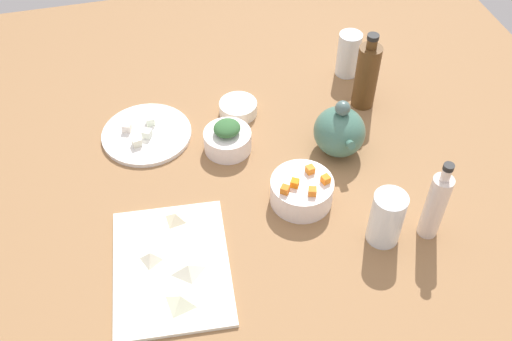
{
  "coord_description": "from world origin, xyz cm",
  "views": [
    {
      "loc": [
        93.24,
        -23.42,
        110.24
      ],
      "look_at": [
        0.0,
        0.0,
        8.0
      ],
      "focal_mm": 41.35,
      "sensor_mm": 36.0,
      "label": 1
    }
  ],
  "objects_px": {
    "plate_tofu": "(147,134)",
    "drinking_glass_1": "(349,54)",
    "bowl_small_side": "(238,108)",
    "bottle_1": "(436,205)",
    "bowl_greens": "(228,141)",
    "bowl_carrots": "(302,191)",
    "bottle_0": "(367,75)",
    "teapot": "(340,131)",
    "cutting_board": "(172,266)",
    "drinking_glass_0": "(387,218)"
  },
  "relations": [
    {
      "from": "teapot",
      "to": "bottle_0",
      "type": "relative_size",
      "value": 0.7
    },
    {
      "from": "bottle_1",
      "to": "teapot",
      "type": "bearing_deg",
      "value": -160.12
    },
    {
      "from": "bowl_greens",
      "to": "bottle_0",
      "type": "xyz_separation_m",
      "value": [
        -0.08,
        0.4,
        0.07
      ]
    },
    {
      "from": "bottle_0",
      "to": "drinking_glass_0",
      "type": "bearing_deg",
      "value": -15.59
    },
    {
      "from": "cutting_board",
      "to": "plate_tofu",
      "type": "height_order",
      "value": "plate_tofu"
    },
    {
      "from": "bowl_small_side",
      "to": "bottle_1",
      "type": "height_order",
      "value": "bottle_1"
    },
    {
      "from": "teapot",
      "to": "plate_tofu",
      "type": "bearing_deg",
      "value": -109.93
    },
    {
      "from": "plate_tofu",
      "to": "bottle_1",
      "type": "height_order",
      "value": "bottle_1"
    },
    {
      "from": "bowl_small_side",
      "to": "bottle_0",
      "type": "height_order",
      "value": "bottle_0"
    },
    {
      "from": "bottle_0",
      "to": "drinking_glass_1",
      "type": "relative_size",
      "value": 1.7
    },
    {
      "from": "teapot",
      "to": "bottle_1",
      "type": "relative_size",
      "value": 0.72
    },
    {
      "from": "teapot",
      "to": "drinking_glass_0",
      "type": "distance_m",
      "value": 0.29
    },
    {
      "from": "cutting_board",
      "to": "bottle_0",
      "type": "xyz_separation_m",
      "value": [
        -0.41,
        0.6,
        0.09
      ]
    },
    {
      "from": "bowl_small_side",
      "to": "cutting_board",
      "type": "bearing_deg",
      "value": -28.89
    },
    {
      "from": "teapot",
      "to": "bowl_carrots",
      "type": "bearing_deg",
      "value": -44.95
    },
    {
      "from": "bowl_small_side",
      "to": "bottle_0",
      "type": "bearing_deg",
      "value": 82.62
    },
    {
      "from": "bowl_carrots",
      "to": "bowl_small_side",
      "type": "distance_m",
      "value": 0.35
    },
    {
      "from": "plate_tofu",
      "to": "bottle_1",
      "type": "distance_m",
      "value": 0.75
    },
    {
      "from": "cutting_board",
      "to": "bottle_1",
      "type": "distance_m",
      "value": 0.59
    },
    {
      "from": "plate_tofu",
      "to": "drinking_glass_1",
      "type": "xyz_separation_m",
      "value": [
        -0.13,
        0.61,
        0.06
      ]
    },
    {
      "from": "bottle_1",
      "to": "drinking_glass_1",
      "type": "xyz_separation_m",
      "value": [
        -0.6,
        0.03,
        -0.03
      ]
    },
    {
      "from": "teapot",
      "to": "bottle_1",
      "type": "height_order",
      "value": "bottle_1"
    },
    {
      "from": "bowl_carrots",
      "to": "bowl_small_side",
      "type": "relative_size",
      "value": 1.43
    },
    {
      "from": "drinking_glass_1",
      "to": "teapot",
      "type": "bearing_deg",
      "value": -24.13
    },
    {
      "from": "bottle_1",
      "to": "bowl_greens",
      "type": "bearing_deg",
      "value": -134.41
    },
    {
      "from": "cutting_board",
      "to": "bowl_greens",
      "type": "distance_m",
      "value": 0.38
    },
    {
      "from": "cutting_board",
      "to": "teapot",
      "type": "bearing_deg",
      "value": 118.78
    },
    {
      "from": "bowl_carrots",
      "to": "bottle_0",
      "type": "height_order",
      "value": "bottle_0"
    },
    {
      "from": "plate_tofu",
      "to": "bottle_1",
      "type": "xyz_separation_m",
      "value": [
        0.47,
        0.58,
        0.09
      ]
    },
    {
      "from": "bottle_1",
      "to": "bowl_small_side",
      "type": "bearing_deg",
      "value": -147.07
    },
    {
      "from": "cutting_board",
      "to": "bottle_0",
      "type": "bearing_deg",
      "value": 124.68
    },
    {
      "from": "plate_tofu",
      "to": "drinking_glass_1",
      "type": "bearing_deg",
      "value": 102.0
    },
    {
      "from": "bowl_small_side",
      "to": "bottle_1",
      "type": "xyz_separation_m",
      "value": [
        0.5,
        0.33,
        0.08
      ]
    },
    {
      "from": "bowl_greens",
      "to": "bottle_0",
      "type": "height_order",
      "value": "bottle_0"
    },
    {
      "from": "drinking_glass_1",
      "to": "plate_tofu",
      "type": "bearing_deg",
      "value": -78.0
    },
    {
      "from": "bowl_carrots",
      "to": "drinking_glass_1",
      "type": "relative_size",
      "value": 1.11
    },
    {
      "from": "bowl_greens",
      "to": "drinking_glass_1",
      "type": "bearing_deg",
      "value": 119.09
    },
    {
      "from": "bowl_carrots",
      "to": "drinking_glass_1",
      "type": "bearing_deg",
      "value": 148.01
    },
    {
      "from": "cutting_board",
      "to": "bowl_greens",
      "type": "xyz_separation_m",
      "value": [
        -0.33,
        0.2,
        0.02
      ]
    },
    {
      "from": "bowl_small_side",
      "to": "drinking_glass_1",
      "type": "distance_m",
      "value": 0.37
    },
    {
      "from": "plate_tofu",
      "to": "bowl_carrots",
      "type": "bearing_deg",
      "value": 46.53
    },
    {
      "from": "bottle_1",
      "to": "drinking_glass_1",
      "type": "distance_m",
      "value": 0.6
    },
    {
      "from": "teapot",
      "to": "bottle_0",
      "type": "height_order",
      "value": "bottle_0"
    },
    {
      "from": "teapot",
      "to": "bottle_1",
      "type": "xyz_separation_m",
      "value": [
        0.3,
        0.11,
        0.03
      ]
    },
    {
      "from": "bottle_1",
      "to": "drinking_glass_0",
      "type": "bearing_deg",
      "value": -95.77
    },
    {
      "from": "bowl_greens",
      "to": "drinking_glass_1",
      "type": "relative_size",
      "value": 0.92
    },
    {
      "from": "bowl_small_side",
      "to": "bottle_1",
      "type": "relative_size",
      "value": 0.47
    },
    {
      "from": "cutting_board",
      "to": "bottle_1",
      "type": "xyz_separation_m",
      "value": [
        0.04,
        0.58,
        0.09
      ]
    },
    {
      "from": "drinking_glass_1",
      "to": "cutting_board",
      "type": "bearing_deg",
      "value": -47.28
    },
    {
      "from": "bottle_0",
      "to": "cutting_board",
      "type": "bearing_deg",
      "value": -55.32
    }
  ]
}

